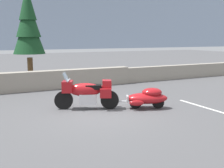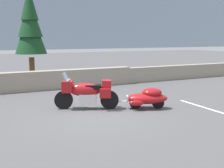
% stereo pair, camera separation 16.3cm
% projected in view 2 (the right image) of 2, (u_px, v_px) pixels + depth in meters
% --- Properties ---
extents(ground_plane, '(80.00, 80.00, 0.00)m').
position_uv_depth(ground_plane, '(98.00, 113.00, 9.40)').
color(ground_plane, '#4C4C4F').
extents(stone_guard_wall, '(24.00, 0.57, 0.94)m').
position_uv_depth(stone_guard_wall, '(46.00, 80.00, 13.67)').
color(stone_guard_wall, gray).
rests_on(stone_guard_wall, ground).
extents(touring_motorcycle, '(2.16, 1.30, 1.33)m').
position_uv_depth(touring_motorcycle, '(86.00, 92.00, 9.85)').
color(touring_motorcycle, black).
rests_on(touring_motorcycle, ground).
extents(car_shaped_trailer, '(2.15, 1.25, 0.76)m').
position_uv_depth(car_shaped_trailer, '(147.00, 97.00, 9.93)').
color(car_shaped_trailer, black).
rests_on(car_shaped_trailer, ground).
extents(pine_tree_tall, '(1.65, 1.65, 5.27)m').
position_uv_depth(pine_tree_tall, '(30.00, 23.00, 14.35)').
color(pine_tree_tall, brown).
rests_on(pine_tree_tall, ground).
extents(parking_stripe_marker, '(0.12, 3.60, 0.01)m').
position_uv_depth(parking_stripe_marker, '(214.00, 111.00, 9.71)').
color(parking_stripe_marker, silver).
rests_on(parking_stripe_marker, ground).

